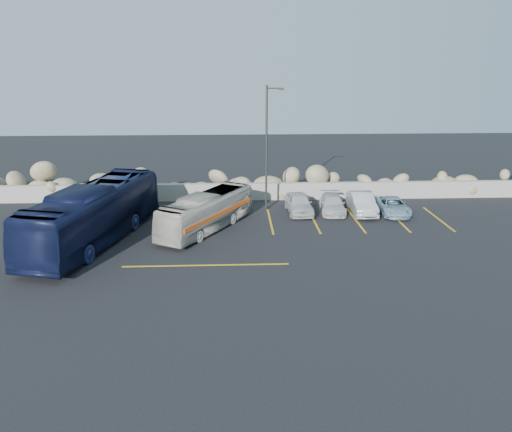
{
  "coord_description": "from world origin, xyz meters",
  "views": [
    {
      "loc": [
        0.43,
        -22.08,
        9.39
      ],
      "look_at": [
        1.59,
        4.0,
        1.27
      ],
      "focal_mm": 35.0,
      "sensor_mm": 36.0,
      "label": 1
    }
  ],
  "objects_px": {
    "tour_coach": "(94,214)",
    "car_c": "(332,204)",
    "car_a": "(299,203)",
    "vintage_bus": "(207,212)",
    "car_b": "(362,203)",
    "lamppost": "(267,145)",
    "car_d": "(393,206)"
  },
  "relations": [
    {
      "from": "car_b",
      "to": "vintage_bus",
      "type": "bearing_deg",
      "value": -161.4
    },
    {
      "from": "tour_coach",
      "to": "car_c",
      "type": "bearing_deg",
      "value": 33.81
    },
    {
      "from": "car_c",
      "to": "vintage_bus",
      "type": "bearing_deg",
      "value": -153.14
    },
    {
      "from": "vintage_bus",
      "to": "car_a",
      "type": "xyz_separation_m",
      "value": [
        5.75,
        3.08,
        -0.44
      ]
    },
    {
      "from": "tour_coach",
      "to": "car_d",
      "type": "height_order",
      "value": "tour_coach"
    },
    {
      "from": "vintage_bus",
      "to": "car_c",
      "type": "relative_size",
      "value": 2.12
    },
    {
      "from": "lamppost",
      "to": "vintage_bus",
      "type": "distance_m",
      "value": 6.29
    },
    {
      "from": "vintage_bus",
      "to": "car_c",
      "type": "distance_m",
      "value": 8.56
    },
    {
      "from": "tour_coach",
      "to": "car_d",
      "type": "xyz_separation_m",
      "value": [
        17.65,
        4.35,
        -1.05
      ]
    },
    {
      "from": "vintage_bus",
      "to": "tour_coach",
      "type": "relative_size",
      "value": 0.69
    },
    {
      "from": "vintage_bus",
      "to": "car_b",
      "type": "relative_size",
      "value": 1.94
    },
    {
      "from": "tour_coach",
      "to": "car_d",
      "type": "relative_size",
      "value": 3.05
    },
    {
      "from": "car_a",
      "to": "car_b",
      "type": "height_order",
      "value": "car_b"
    },
    {
      "from": "tour_coach",
      "to": "lamppost",
      "type": "bearing_deg",
      "value": 44.7
    },
    {
      "from": "car_d",
      "to": "vintage_bus",
      "type": "bearing_deg",
      "value": -165.69
    },
    {
      "from": "lamppost",
      "to": "car_c",
      "type": "xyz_separation_m",
      "value": [
        4.2,
        -0.75,
        -3.76
      ]
    },
    {
      "from": "tour_coach",
      "to": "car_a",
      "type": "relative_size",
      "value": 2.96
    },
    {
      "from": "vintage_bus",
      "to": "tour_coach",
      "type": "distance_m",
      "value": 6.19
    },
    {
      "from": "car_b",
      "to": "lamppost",
      "type": "bearing_deg",
      "value": 172.42
    },
    {
      "from": "car_b",
      "to": "car_d",
      "type": "height_order",
      "value": "car_b"
    },
    {
      "from": "car_a",
      "to": "car_c",
      "type": "height_order",
      "value": "car_a"
    },
    {
      "from": "car_b",
      "to": "car_c",
      "type": "bearing_deg",
      "value": 172.69
    },
    {
      "from": "car_d",
      "to": "car_a",
      "type": "bearing_deg",
      "value": 177.11
    },
    {
      "from": "lamppost",
      "to": "car_a",
      "type": "height_order",
      "value": "lamppost"
    },
    {
      "from": "tour_coach",
      "to": "car_a",
      "type": "distance_m",
      "value": 12.66
    },
    {
      "from": "vintage_bus",
      "to": "lamppost",
      "type": "bearing_deg",
      "value": 76.57
    },
    {
      "from": "car_a",
      "to": "car_d",
      "type": "distance_m",
      "value": 6.01
    },
    {
      "from": "car_b",
      "to": "car_a",
      "type": "bearing_deg",
      "value": 178.92
    },
    {
      "from": "lamppost",
      "to": "car_b",
      "type": "relative_size",
      "value": 2.0
    },
    {
      "from": "car_a",
      "to": "car_b",
      "type": "distance_m",
      "value": 4.05
    },
    {
      "from": "tour_coach",
      "to": "car_a",
      "type": "height_order",
      "value": "tour_coach"
    },
    {
      "from": "tour_coach",
      "to": "vintage_bus",
      "type": "bearing_deg",
      "value": 30.9
    }
  ]
}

